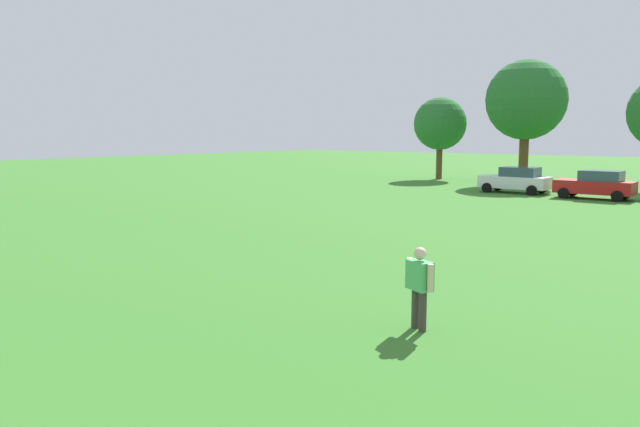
% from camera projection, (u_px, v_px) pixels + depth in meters
% --- Properties ---
extents(ground_plane, '(160.00, 160.00, 0.00)m').
position_uv_depth(ground_plane, '(560.00, 220.00, 26.81)').
color(ground_plane, '#387528').
extents(adult_bystander, '(0.73, 0.50, 1.65)m').
position_uv_depth(adult_bystander, '(420.00, 281.00, 11.82)').
color(adult_bystander, '#3F3833').
rests_on(adult_bystander, ground).
extents(parked_car_white_0, '(4.30, 2.02, 1.68)m').
position_uv_depth(parked_car_white_0, '(516.00, 180.00, 38.93)').
color(parked_car_white_0, white).
rests_on(parked_car_white_0, ground).
extents(parked_car_red_1, '(4.30, 2.02, 1.68)m').
position_uv_depth(parked_car_red_1, '(596.00, 184.00, 35.40)').
color(parked_car_red_1, red).
rests_on(parked_car_red_1, ground).
extents(tree_far_left, '(4.36, 4.36, 6.79)m').
position_uv_depth(tree_far_left, '(440.00, 124.00, 50.37)').
color(tree_far_left, brown).
rests_on(tree_far_left, ground).
extents(tree_center, '(5.95, 5.95, 9.28)m').
position_uv_depth(tree_center, '(526.00, 100.00, 45.23)').
color(tree_center, brown).
rests_on(tree_center, ground).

